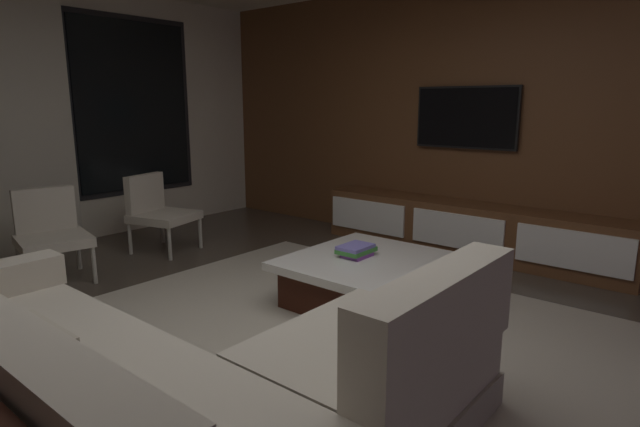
{
  "coord_description": "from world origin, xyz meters",
  "views": [
    {
      "loc": [
        -2.03,
        -2.01,
        1.49
      ],
      "look_at": [
        1.37,
        0.83,
        0.55
      ],
      "focal_mm": 29.22,
      "sensor_mm": 36.0,
      "label": 1
    }
  ],
  "objects_px": {
    "accent_chair_near_window": "(157,209)",
    "mounted_tv": "(466,118)",
    "accent_chair_by_curtain": "(50,230)",
    "sectional_couch": "(160,389)",
    "book_stack_on_coffee_table": "(356,250)",
    "media_console": "(471,231)",
    "coffee_table": "(373,281)"
  },
  "relations": [
    {
      "from": "sectional_couch",
      "to": "accent_chair_by_curtain",
      "type": "height_order",
      "value": "sectional_couch"
    },
    {
      "from": "book_stack_on_coffee_table",
      "to": "media_console",
      "type": "height_order",
      "value": "media_console"
    },
    {
      "from": "media_console",
      "to": "accent_chair_near_window",
      "type": "bearing_deg",
      "value": 126.38
    },
    {
      "from": "accent_chair_by_curtain",
      "to": "mounted_tv",
      "type": "distance_m",
      "value": 3.98
    },
    {
      "from": "coffee_table",
      "to": "accent_chair_by_curtain",
      "type": "bearing_deg",
      "value": 117.21
    },
    {
      "from": "media_console",
      "to": "mounted_tv",
      "type": "relative_size",
      "value": 2.92
    },
    {
      "from": "sectional_couch",
      "to": "book_stack_on_coffee_table",
      "type": "distance_m",
      "value": 2.0
    },
    {
      "from": "coffee_table",
      "to": "mounted_tv",
      "type": "relative_size",
      "value": 1.09
    },
    {
      "from": "accent_chair_near_window",
      "to": "mounted_tv",
      "type": "distance_m",
      "value": 3.25
    },
    {
      "from": "accent_chair_near_window",
      "to": "media_console",
      "type": "height_order",
      "value": "accent_chair_near_window"
    },
    {
      "from": "book_stack_on_coffee_table",
      "to": "accent_chair_near_window",
      "type": "height_order",
      "value": "accent_chair_near_window"
    },
    {
      "from": "sectional_couch",
      "to": "accent_chair_near_window",
      "type": "height_order",
      "value": "sectional_couch"
    },
    {
      "from": "accent_chair_by_curtain",
      "to": "media_console",
      "type": "relative_size",
      "value": 0.25
    },
    {
      "from": "book_stack_on_coffee_table",
      "to": "accent_chair_near_window",
      "type": "distance_m",
      "value": 2.4
    },
    {
      "from": "sectional_couch",
      "to": "media_console",
      "type": "bearing_deg",
      "value": 3.58
    },
    {
      "from": "accent_chair_by_curtain",
      "to": "book_stack_on_coffee_table",
      "type": "bearing_deg",
      "value": -61.62
    },
    {
      "from": "mounted_tv",
      "to": "media_console",
      "type": "bearing_deg",
      "value": -132.46
    },
    {
      "from": "accent_chair_near_window",
      "to": "book_stack_on_coffee_table",
      "type": "bearing_deg",
      "value": -86.55
    },
    {
      "from": "book_stack_on_coffee_table",
      "to": "accent_chair_near_window",
      "type": "bearing_deg",
      "value": 93.45
    },
    {
      "from": "accent_chair_near_window",
      "to": "media_console",
      "type": "distance_m",
      "value": 3.16
    },
    {
      "from": "coffee_table",
      "to": "book_stack_on_coffee_table",
      "type": "distance_m",
      "value": 0.26
    },
    {
      "from": "coffee_table",
      "to": "mounted_tv",
      "type": "distance_m",
      "value": 2.23
    },
    {
      "from": "media_console",
      "to": "book_stack_on_coffee_table",
      "type": "bearing_deg",
      "value": 175.12
    },
    {
      "from": "coffee_table",
      "to": "accent_chair_by_curtain",
      "type": "xyz_separation_m",
      "value": [
        -1.26,
        2.45,
        0.25
      ]
    },
    {
      "from": "accent_chair_near_window",
      "to": "mounted_tv",
      "type": "relative_size",
      "value": 0.74
    },
    {
      "from": "media_console",
      "to": "coffee_table",
      "type": "bearing_deg",
      "value": 179.9
    },
    {
      "from": "sectional_couch",
      "to": "media_console",
      "type": "height_order",
      "value": "sectional_couch"
    },
    {
      "from": "sectional_couch",
      "to": "mounted_tv",
      "type": "distance_m",
      "value": 4.03
    },
    {
      "from": "book_stack_on_coffee_table",
      "to": "accent_chair_by_curtain",
      "type": "xyz_separation_m",
      "value": [
        -1.24,
        2.3,
        0.03
      ]
    },
    {
      "from": "book_stack_on_coffee_table",
      "to": "accent_chair_near_window",
      "type": "relative_size",
      "value": 0.36
    },
    {
      "from": "accent_chair_near_window",
      "to": "accent_chair_by_curtain",
      "type": "bearing_deg",
      "value": -175.24
    },
    {
      "from": "book_stack_on_coffee_table",
      "to": "mounted_tv",
      "type": "height_order",
      "value": "mounted_tv"
    }
  ]
}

